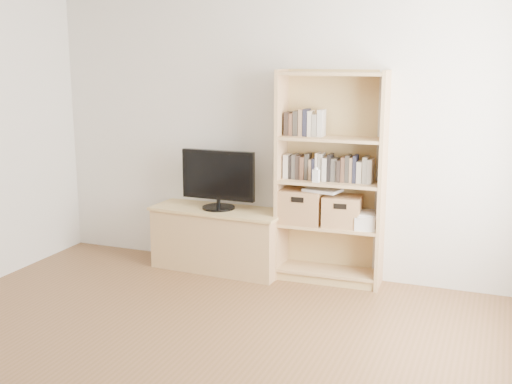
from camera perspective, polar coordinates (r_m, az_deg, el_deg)
The scene contains 11 objects.
back_wall at distance 5.75m, azimuth 2.35°, elevation 5.60°, with size 4.50×0.02×2.60m, color silver.
tv_stand at distance 5.94m, azimuth -3.31°, elevation -4.28°, with size 1.20×0.45×0.55m, color tan.
bookshelf at distance 5.51m, azimuth 6.63°, elevation 1.20°, with size 0.92×0.33×1.83m, color tan.
television at distance 5.81m, azimuth -3.38°, elevation 1.14°, with size 0.69×0.05×0.54m, color black.
books_row_mid at distance 5.51m, azimuth 6.71°, elevation 2.20°, with size 0.86×0.17×0.23m, color beige.
books_row_upper at distance 5.51m, azimuth 4.73°, elevation 6.05°, with size 0.38×0.14×0.20m, color beige.
baby_monitor at distance 5.43m, azimuth 5.35°, elevation 1.43°, with size 0.06×0.04×0.11m, color white.
basket_left at distance 5.62m, azimuth 4.13°, elevation -1.25°, with size 0.36×0.29×0.29m, color #9E6947.
basket_right at distance 5.54m, azimuth 7.68°, elevation -1.69°, with size 0.32×0.26×0.26m, color #9E6947.
laptop at distance 5.52m, azimuth 5.96°, elevation 0.18°, with size 0.30×0.21×0.02m, color silver.
magazine_stack at distance 5.52m, azimuth 9.72°, elevation -2.59°, with size 0.17×0.25×0.11m, color beige.
Camera 1 is at (1.86, -2.90, 1.96)m, focal length 45.00 mm.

